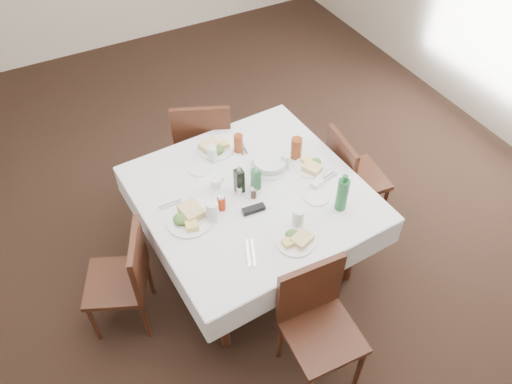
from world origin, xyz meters
TOP-DOWN VIEW (x-y plane):
  - ground_plane at (0.00, 0.00)m, footprint 7.00×7.00m
  - room_shell at (0.00, 0.00)m, footprint 6.04×7.04m
  - dining_table at (0.14, -0.21)m, footprint 1.52×1.52m
  - chair_north at (0.16, 0.67)m, footprint 0.59×0.59m
  - chair_south at (0.11, -1.11)m, footprint 0.45×0.45m
  - chair_east at (1.02, -0.17)m, footprint 0.45×0.45m
  - chair_west at (-0.80, -0.26)m, footprint 0.52×0.52m
  - meal_north at (0.10, 0.30)m, footprint 0.27×0.27m
  - meal_south at (0.19, -0.72)m, footprint 0.24×0.24m
  - meal_east at (0.63, -0.20)m, footprint 0.24×0.24m
  - meal_west at (-0.33, -0.25)m, footprint 0.30×0.30m
  - side_plate_a at (-0.07, 0.16)m, footprint 0.17×0.17m
  - side_plate_b at (0.50, -0.46)m, footprint 0.17×0.17m
  - water_n at (0.04, 0.20)m, footprint 0.07×0.07m
  - water_s at (0.26, -0.61)m, footprint 0.08×0.08m
  - water_e at (0.47, -0.11)m, footprint 0.06×0.06m
  - water_w at (-0.19, -0.31)m, footprint 0.08×0.08m
  - iced_tea_a at (0.25, 0.21)m, footprint 0.07×0.07m
  - iced_tea_b at (0.59, -0.05)m, footprint 0.08×0.08m
  - bread_basket at (0.36, -0.07)m, footprint 0.25×0.25m
  - oil_cruet_dark at (0.07, -0.16)m, footprint 0.06×0.06m
  - oil_cruet_green at (0.18, -0.19)m, footprint 0.05×0.05m
  - ketchup_bottle at (-0.10, -0.25)m, footprint 0.05×0.05m
  - salt_shaker at (0.06, -0.20)m, footprint 0.03×0.03m
  - pepper_shaker at (0.13, -0.26)m, footprint 0.04×0.04m
  - coffee_mug at (-0.05, -0.07)m, footprint 0.13×0.11m
  - sunglasses at (0.07, -0.37)m, footprint 0.16×0.06m
  - green_bottle at (0.59, -0.61)m, footprint 0.08×0.08m
  - sugar_caddy at (0.56, -0.37)m, footprint 0.11×0.08m
  - cutlery_n at (0.29, 0.23)m, footprint 0.08×0.20m
  - cutlery_s at (-0.10, -0.66)m, footprint 0.12×0.21m
  - cutlery_e at (0.65, -0.35)m, footprint 0.20×0.09m
  - cutlery_w at (-0.39, -0.07)m, footprint 0.16×0.04m

SIDE VIEW (x-z plane):
  - ground_plane at x=0.00m, z-range 0.00..0.00m
  - chair_west at x=-0.80m, z-range 0.06..0.90m
  - chair_east at x=1.02m, z-range 0.06..0.93m
  - chair_south at x=0.11m, z-range 0.06..0.97m
  - chair_north at x=0.16m, z-range 0.07..1.03m
  - dining_table at x=0.14m, z-range 0.31..1.07m
  - cutlery_w at x=-0.39m, z-range 0.76..0.77m
  - cutlery_n at x=0.29m, z-range 0.76..0.77m
  - cutlery_e at x=0.65m, z-range 0.76..0.77m
  - cutlery_s at x=-0.10m, z-range 0.76..0.77m
  - side_plate_a at x=-0.07m, z-range 0.76..0.77m
  - side_plate_b at x=0.50m, z-range 0.76..0.77m
  - sunglasses at x=0.07m, z-range 0.76..0.79m
  - meal_east at x=0.63m, z-range 0.76..0.81m
  - meal_south at x=0.19m, z-range 0.76..0.81m
  - meal_north at x=0.10m, z-range 0.76..0.81m
  - sugar_caddy at x=0.56m, z-range 0.76..0.81m
  - meal_west at x=-0.33m, z-range 0.75..0.82m
  - coffee_mug at x=-0.05m, z-range 0.76..0.84m
  - salt_shaker at x=0.06m, z-range 0.76..0.84m
  - bread_basket at x=0.36m, z-range 0.76..0.84m
  - pepper_shaker at x=0.13m, z-range 0.76..0.85m
  - ketchup_bottle at x=-0.10m, z-range 0.76..0.88m
  - water_e at x=0.47m, z-range 0.76..0.88m
  - water_n at x=0.04m, z-range 0.76..0.89m
  - water_s at x=0.26m, z-range 0.76..0.90m
  - iced_tea_a at x=0.25m, z-range 0.76..0.90m
  - water_w at x=-0.19m, z-range 0.76..0.91m
  - iced_tea_b at x=0.59m, z-range 0.76..0.93m
  - oil_cruet_green at x=0.18m, z-range 0.75..0.96m
  - oil_cruet_dark at x=0.07m, z-range 0.75..0.98m
  - green_bottle at x=0.59m, z-range 0.75..1.03m
  - room_shell at x=0.00m, z-range 0.31..3.11m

